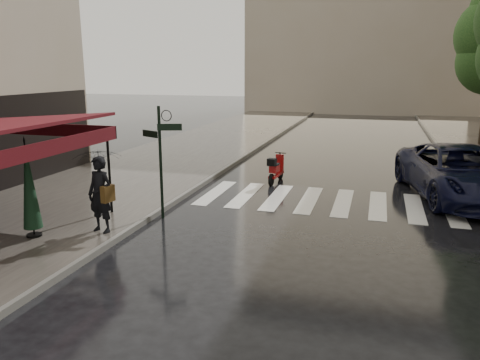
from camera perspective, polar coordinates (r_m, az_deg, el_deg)
The scene contains 11 objects.
ground at distance 10.24m, azimuth -10.61°, elevation -10.16°, with size 120.00×120.00×0.00m, color black.
sidewalk_near at distance 22.53m, azimuth -7.05°, elevation 3.11°, with size 6.00×60.00×0.12m, color #38332D.
curb_near at distance 21.51m, azimuth 0.44°, elevation 2.76°, with size 0.12×60.00×0.16m, color #595651.
curb_far at distance 20.92m, azimuth 24.57°, elevation 1.23°, with size 0.12×60.00×0.16m, color #595651.
crosswalk at distance 14.94m, azimuth 10.43°, elevation -2.53°, with size 7.85×3.20×0.01m.
signpost at distance 12.81m, azimuth -9.66°, elevation 3.23°, with size 1.17×0.29×3.10m.
backdrop_building at distance 46.71m, azimuth 15.65°, elevation 20.27°, with size 22.00×6.00×20.00m, color tan.
pedestrian_with_umbrella at distance 11.73m, azimuth -16.93°, elevation 1.88°, with size 1.31×1.33×2.58m.
scooter at distance 17.02m, azimuth 4.37°, elevation 1.24°, with size 0.46×1.56×1.02m.
parked_car at distance 16.42m, azimuth 25.27°, elevation 0.82°, with size 2.78×6.04×1.68m, color black.
parasol_back at distance 12.06m, azimuth -24.33°, elevation -0.55°, with size 0.44×0.44×2.37m.
Camera 1 is at (4.40, -8.31, 4.06)m, focal length 35.00 mm.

